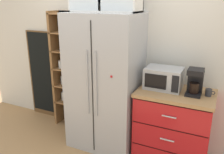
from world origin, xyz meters
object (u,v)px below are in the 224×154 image
Objects in this scene: coffee_maker at (195,81)px; chalkboard_menu at (44,75)px; microwave at (164,78)px; bottle_amber at (178,80)px; mug_charcoal at (209,93)px; refrigerator at (105,82)px.

coffee_maker is 0.21× the size of chalkboard_menu.
microwave is 2.15m from chalkboard_menu.
chalkboard_menu is at bearing 175.45° from bottle_amber.
microwave is 1.70× the size of bottle_amber.
mug_charcoal is 0.41× the size of bottle_amber.
coffee_maker is (0.37, -0.04, 0.03)m from microwave.
bottle_amber is (-0.20, 0.09, -0.04)m from coffee_maker.
chalkboard_menu is at bearing 174.36° from mug_charcoal.
microwave reaches higher than bottle_amber.
chalkboard_menu is (-2.11, 0.23, -0.31)m from microwave.
bottle_amber is 2.31m from chalkboard_menu.
chalkboard_menu is at bearing 173.73° from coffee_maker.
refrigerator is 1.39m from chalkboard_menu.
microwave is at bearing 176.74° from mug_charcoal.
refrigerator is at bearing -173.54° from microwave.
microwave is 0.54m from mug_charcoal.
chalkboard_menu is (-2.48, 0.27, -0.33)m from coffee_maker.
refrigerator is at bearing -177.76° from coffee_maker.
bottle_amber is at bearing 8.25° from refrigerator.
microwave is 4.17× the size of mug_charcoal.
mug_charcoal is at bearing -5.64° from chalkboard_menu.
coffee_maker reaches higher than microwave.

